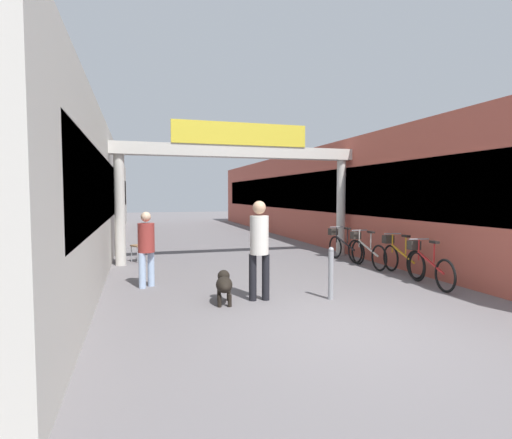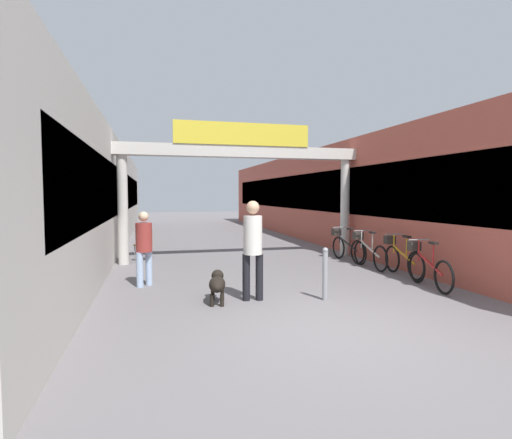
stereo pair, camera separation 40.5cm
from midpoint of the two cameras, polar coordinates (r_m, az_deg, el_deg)
ground_plane at (r=6.10m, az=13.26°, el=-15.00°), size 80.00×80.00×0.00m
storefront_left at (r=16.29m, az=-22.80°, el=3.05°), size 3.00×26.00×3.73m
storefront_right at (r=17.90m, az=11.51°, el=3.28°), size 3.00×26.00×3.73m
arcade_sign_gateway at (r=11.80m, az=-1.06°, el=7.88°), size 7.40×0.47×4.00m
pedestrian_with_dog at (r=7.25m, az=1.14°, el=-3.40°), size 0.40×0.38×1.82m
pedestrian_companion at (r=8.66m, az=-14.43°, el=-3.42°), size 0.48×0.48×1.58m
dog_on_leash at (r=7.23m, az=-3.95°, el=-9.12°), size 0.40×0.78×0.55m
bicycle_red_nearest at (r=9.19m, az=24.39°, el=-6.11°), size 0.46×1.68×0.98m
bicycle_orange_second at (r=10.25m, az=21.08°, el=-5.06°), size 0.46×1.69×0.98m
bicycle_silver_third at (r=11.04m, az=16.69°, el=-4.36°), size 0.46×1.69×0.98m
bicycle_black_farthest at (r=12.03m, az=13.63°, el=-3.67°), size 0.46×1.69×0.98m
bollard_post_metal at (r=7.50m, az=11.39°, el=-7.56°), size 0.10×0.10×0.97m
cafe_chair_wood_nearer at (r=12.06m, az=-14.61°, el=-3.17°), size 0.55×0.55×0.89m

